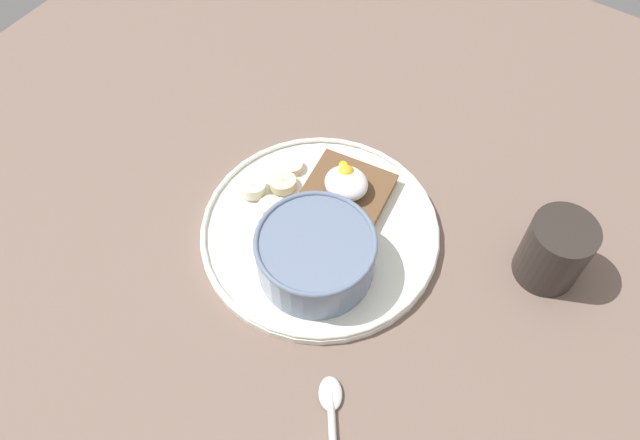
{
  "coord_description": "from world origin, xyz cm",
  "views": [
    {
      "loc": [
        -22.13,
        32.88,
        64.0
      ],
      "look_at": [
        0.0,
        0.0,
        5.0
      ],
      "focal_mm": 35.0,
      "sensor_mm": 36.0,
      "label": 1
    }
  ],
  "objects_px": {
    "oatmeal_bowl": "(316,255)",
    "coffee_mug": "(555,250)",
    "banana_slice_left": "(270,206)",
    "banana_slice_back": "(255,186)",
    "toast_slice": "(346,194)",
    "spoon": "(332,417)",
    "banana_slice_right": "(292,166)",
    "banana_slice_front": "(283,183)",
    "poached_egg": "(347,182)"
  },
  "relations": [
    {
      "from": "toast_slice",
      "to": "spoon",
      "type": "distance_m",
      "value": 0.26
    },
    {
      "from": "banana_slice_back",
      "to": "toast_slice",
      "type": "bearing_deg",
      "value": -152.68
    },
    {
      "from": "banana_slice_back",
      "to": "coffee_mug",
      "type": "relative_size",
      "value": 0.5
    },
    {
      "from": "poached_egg",
      "to": "oatmeal_bowl",
      "type": "bearing_deg",
      "value": 103.85
    },
    {
      "from": "toast_slice",
      "to": "coffee_mug",
      "type": "height_order",
      "value": "coffee_mug"
    },
    {
      "from": "coffee_mug",
      "to": "oatmeal_bowl",
      "type": "bearing_deg",
      "value": 34.5
    },
    {
      "from": "spoon",
      "to": "coffee_mug",
      "type": "bearing_deg",
      "value": -111.35
    },
    {
      "from": "poached_egg",
      "to": "banana_slice_back",
      "type": "xyz_separation_m",
      "value": [
        0.1,
        0.05,
        -0.02
      ]
    },
    {
      "from": "banana_slice_back",
      "to": "coffee_mug",
      "type": "height_order",
      "value": "coffee_mug"
    },
    {
      "from": "spoon",
      "to": "poached_egg",
      "type": "bearing_deg",
      "value": -60.32
    },
    {
      "from": "oatmeal_bowl",
      "to": "banana_slice_left",
      "type": "distance_m",
      "value": 0.1
    },
    {
      "from": "toast_slice",
      "to": "banana_slice_front",
      "type": "xyz_separation_m",
      "value": [
        0.07,
        0.03,
        -0.0
      ]
    },
    {
      "from": "banana_slice_left",
      "to": "spoon",
      "type": "bearing_deg",
      "value": 140.06
    },
    {
      "from": "banana_slice_front",
      "to": "coffee_mug",
      "type": "bearing_deg",
      "value": -166.55
    },
    {
      "from": "banana_slice_back",
      "to": "spoon",
      "type": "distance_m",
      "value": 0.29
    },
    {
      "from": "coffee_mug",
      "to": "banana_slice_back",
      "type": "bearing_deg",
      "value": 16.14
    },
    {
      "from": "toast_slice",
      "to": "banana_slice_right",
      "type": "height_order",
      "value": "toast_slice"
    },
    {
      "from": "toast_slice",
      "to": "banana_slice_right",
      "type": "distance_m",
      "value": 0.08
    },
    {
      "from": "banana_slice_front",
      "to": "spoon",
      "type": "height_order",
      "value": "banana_slice_front"
    },
    {
      "from": "banana_slice_front",
      "to": "banana_slice_left",
      "type": "xyz_separation_m",
      "value": [
        -0.01,
        0.04,
        -0.0
      ]
    },
    {
      "from": "toast_slice",
      "to": "spoon",
      "type": "xyz_separation_m",
      "value": [
        -0.13,
        0.23,
        -0.01
      ]
    },
    {
      "from": "oatmeal_bowl",
      "to": "coffee_mug",
      "type": "xyz_separation_m",
      "value": [
        -0.21,
        -0.15,
        0.0
      ]
    },
    {
      "from": "oatmeal_bowl",
      "to": "banana_slice_right",
      "type": "relative_size",
      "value": 3.74
    },
    {
      "from": "toast_slice",
      "to": "oatmeal_bowl",
      "type": "bearing_deg",
      "value": 103.53
    },
    {
      "from": "poached_egg",
      "to": "banana_slice_right",
      "type": "height_order",
      "value": "poached_egg"
    },
    {
      "from": "coffee_mug",
      "to": "banana_slice_left",
      "type": "bearing_deg",
      "value": 19.79
    },
    {
      "from": "toast_slice",
      "to": "banana_slice_back",
      "type": "height_order",
      "value": "banana_slice_back"
    },
    {
      "from": "toast_slice",
      "to": "banana_slice_left",
      "type": "distance_m",
      "value": 0.09
    },
    {
      "from": "toast_slice",
      "to": "banana_slice_front",
      "type": "bearing_deg",
      "value": 20.84
    },
    {
      "from": "poached_egg",
      "to": "banana_slice_left",
      "type": "relative_size",
      "value": 2.17
    },
    {
      "from": "banana_slice_left",
      "to": "banana_slice_right",
      "type": "relative_size",
      "value": 0.82
    },
    {
      "from": "toast_slice",
      "to": "poached_egg",
      "type": "height_order",
      "value": "poached_egg"
    },
    {
      "from": "poached_egg",
      "to": "banana_slice_front",
      "type": "distance_m",
      "value": 0.08
    },
    {
      "from": "oatmeal_bowl",
      "to": "coffee_mug",
      "type": "distance_m",
      "value": 0.26
    },
    {
      "from": "oatmeal_bowl",
      "to": "coffee_mug",
      "type": "bearing_deg",
      "value": -145.5
    },
    {
      "from": "banana_slice_right",
      "to": "spoon",
      "type": "relative_size",
      "value": 0.35
    },
    {
      "from": "toast_slice",
      "to": "banana_slice_back",
      "type": "distance_m",
      "value": 0.11
    },
    {
      "from": "banana_slice_left",
      "to": "banana_slice_front",
      "type": "bearing_deg",
      "value": -80.02
    },
    {
      "from": "banana_slice_front",
      "to": "banana_slice_right",
      "type": "bearing_deg",
      "value": -77.68
    },
    {
      "from": "banana_slice_front",
      "to": "banana_slice_left",
      "type": "bearing_deg",
      "value": 99.98
    },
    {
      "from": "banana_slice_back",
      "to": "banana_slice_right",
      "type": "distance_m",
      "value": 0.05
    },
    {
      "from": "toast_slice",
      "to": "banana_slice_left",
      "type": "bearing_deg",
      "value": 43.23
    },
    {
      "from": "poached_egg",
      "to": "banana_slice_left",
      "type": "height_order",
      "value": "poached_egg"
    },
    {
      "from": "banana_slice_back",
      "to": "spoon",
      "type": "xyz_separation_m",
      "value": [
        -0.23,
        0.18,
        -0.01
      ]
    },
    {
      "from": "toast_slice",
      "to": "coffee_mug",
      "type": "xyz_separation_m",
      "value": [
        -0.24,
        -0.05,
        0.02
      ]
    },
    {
      "from": "banana_slice_front",
      "to": "banana_slice_left",
      "type": "height_order",
      "value": "banana_slice_front"
    },
    {
      "from": "poached_egg",
      "to": "banana_slice_left",
      "type": "xyz_separation_m",
      "value": [
        0.07,
        0.06,
        -0.02
      ]
    },
    {
      "from": "banana_slice_right",
      "to": "spoon",
      "type": "distance_m",
      "value": 0.31
    },
    {
      "from": "banana_slice_right",
      "to": "coffee_mug",
      "type": "height_order",
      "value": "coffee_mug"
    },
    {
      "from": "toast_slice",
      "to": "poached_egg",
      "type": "xyz_separation_m",
      "value": [
        0.0,
        -0.0,
        0.02
      ]
    }
  ]
}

